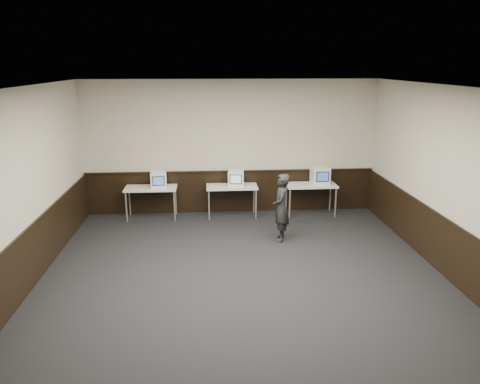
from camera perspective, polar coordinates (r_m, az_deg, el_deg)
name	(u,v)px	position (r m, az deg, el deg)	size (l,w,h in m)	color
floor	(244,284)	(7.94, 0.54, -11.15)	(8.00, 8.00, 0.00)	black
ceiling	(245,88)	(7.10, 0.60, 12.60)	(8.00, 8.00, 0.00)	white
back_wall	(231,147)	(11.26, -1.13, 5.46)	(7.00, 7.00, 0.00)	beige
front_wall	(289,333)	(3.69, 5.96, -16.67)	(7.00, 7.00, 0.00)	beige
left_wall	(16,196)	(7.89, -25.67, -0.45)	(8.00, 8.00, 0.00)	beige
right_wall	(459,187)	(8.40, 25.10, 0.52)	(8.00, 8.00, 0.00)	beige
wainscot_back	(231,192)	(11.48, -1.10, 0.03)	(6.98, 0.04, 1.00)	black
wainscot_left	(26,263)	(8.22, -24.65, -7.84)	(0.04, 7.98, 1.00)	black
wainscot_right	(449,250)	(8.71, 24.16, -6.49)	(0.04, 7.98, 1.00)	black
wainscot_rail	(231,171)	(11.33, -1.10, 2.54)	(6.98, 0.06, 0.04)	black
desk_left	(151,190)	(11.13, -10.81, 0.21)	(1.20, 0.60, 0.75)	silver
desk_center	(232,189)	(11.07, -0.99, 0.40)	(1.20, 0.60, 0.75)	silver
desk_right	(311,187)	(11.33, 8.65, 0.58)	(1.20, 0.60, 0.75)	silver
emac_left	(159,180)	(11.04, -9.90, 1.49)	(0.39, 0.42, 0.37)	white
emac_center	(236,178)	(11.01, -0.49, 1.71)	(0.40, 0.43, 0.37)	white
emac_right	(320,175)	(11.35, 9.74, 2.00)	(0.42, 0.46, 0.41)	white
person	(281,208)	(9.58, 5.03, -1.91)	(0.51, 0.34, 1.41)	black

